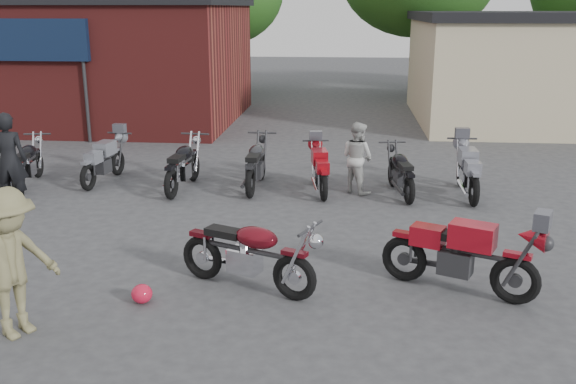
# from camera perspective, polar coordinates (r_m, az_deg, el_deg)

# --- Properties ---
(ground) EXTENTS (90.00, 90.00, 0.00)m
(ground) POSITION_cam_1_polar(r_m,az_deg,el_deg) (9.35, -1.28, -8.61)
(ground) COLOR #3A3A3D
(brick_building) EXTENTS (12.00, 8.00, 4.00)m
(brick_building) POSITION_cam_1_polar(r_m,az_deg,el_deg) (24.63, -19.00, 10.80)
(brick_building) COLOR maroon
(brick_building) RESTS_ON ground
(stucco_building) EXTENTS (10.00, 8.00, 3.50)m
(stucco_building) POSITION_cam_1_polar(r_m,az_deg,el_deg) (24.70, 23.33, 9.80)
(stucco_building) COLOR tan
(stucco_building) RESTS_ON ground
(tree_0) EXTENTS (6.56, 6.56, 8.20)m
(tree_0) POSITION_cam_1_polar(r_m,az_deg,el_deg) (33.93, -21.74, 15.33)
(tree_0) COLOR #204913
(tree_0) RESTS_ON ground
(tree_1) EXTENTS (5.92, 5.92, 7.40)m
(tree_1) POSITION_cam_1_polar(r_m,az_deg,el_deg) (31.02, -6.07, 15.62)
(tree_1) COLOR #204913
(tree_1) RESTS_ON ground
(vintage_motorcycle) EXTENTS (2.23, 1.48, 1.23)m
(vintage_motorcycle) POSITION_cam_1_polar(r_m,az_deg,el_deg) (9.11, -3.49, -5.11)
(vintage_motorcycle) COLOR #5B0B14
(vintage_motorcycle) RESTS_ON ground
(sportbike) EXTENTS (2.28, 1.56, 1.26)m
(sportbike) POSITION_cam_1_polar(r_m,az_deg,el_deg) (9.32, 15.21, -5.07)
(sportbike) COLOR #AD0E1D
(sportbike) RESTS_ON ground
(helmet) EXTENTS (0.34, 0.34, 0.27)m
(helmet) POSITION_cam_1_polar(r_m,az_deg,el_deg) (9.11, -12.86, -8.81)
(helmet) COLOR red
(helmet) RESTS_ON ground
(person_dark) EXTENTS (0.79, 0.61, 1.93)m
(person_dark) POSITION_cam_1_polar(r_m,az_deg,el_deg) (13.99, -23.56, 2.60)
(person_dark) COLOR black
(person_dark) RESTS_ON ground
(person_light) EXTENTS (0.96, 0.94, 1.56)m
(person_light) POSITION_cam_1_polar(r_m,az_deg,el_deg) (13.98, 6.18, 3.07)
(person_light) COLOR #B8B8B3
(person_light) RESTS_ON ground
(person_tan) EXTENTS (1.22, 1.40, 1.88)m
(person_tan) POSITION_cam_1_polar(r_m,az_deg,el_deg) (8.45, -23.40, -5.85)
(person_tan) COLOR olive
(person_tan) RESTS_ON ground
(row_bike_0) EXTENTS (0.98, 2.05, 1.14)m
(row_bike_0) POSITION_cam_1_polar(r_m,az_deg,el_deg) (15.67, -22.14, 2.60)
(row_bike_0) COLOR black
(row_bike_0) RESTS_ON ground
(row_bike_1) EXTENTS (0.87, 2.00, 1.12)m
(row_bike_1) POSITION_cam_1_polar(r_m,az_deg,el_deg) (15.37, -16.08, 2.88)
(row_bike_1) COLOR gray
(row_bike_1) RESTS_ON ground
(row_bike_2) EXTENTS (0.84, 2.14, 1.22)m
(row_bike_2) POSITION_cam_1_polar(r_m,az_deg,el_deg) (14.36, -9.32, 2.59)
(row_bike_2) COLOR black
(row_bike_2) RESTS_ON ground
(row_bike_3) EXTENTS (0.73, 2.12, 1.22)m
(row_bike_3) POSITION_cam_1_polar(r_m,az_deg,el_deg) (14.29, -2.85, 2.73)
(row_bike_3) COLOR #27272A
(row_bike_3) RESTS_ON ground
(row_bike_4) EXTENTS (0.92, 1.97, 1.10)m
(row_bike_4) POSITION_cam_1_polar(r_m,az_deg,el_deg) (14.01, 2.85, 2.20)
(row_bike_4) COLOR #A40D17
(row_bike_4) RESTS_ON ground
(row_bike_5) EXTENTS (0.95, 1.99, 1.11)m
(row_bike_5) POSITION_cam_1_polar(r_m,az_deg,el_deg) (13.97, 10.00, 1.96)
(row_bike_5) COLOR black
(row_bike_5) RESTS_ON ground
(row_bike_6) EXTENTS (0.69, 2.08, 1.20)m
(row_bike_6) POSITION_cam_1_polar(r_m,az_deg,el_deg) (14.21, 15.71, 2.03)
(row_bike_6) COLOR gray
(row_bike_6) RESTS_ON ground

